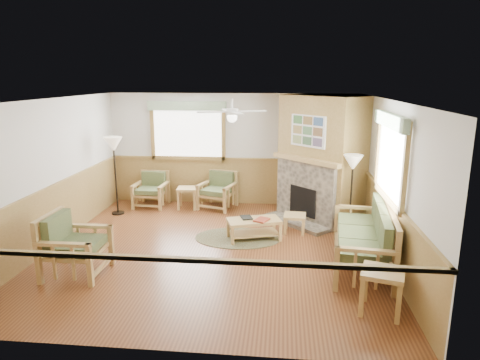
# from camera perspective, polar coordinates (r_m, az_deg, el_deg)

# --- Properties ---
(floor) EXTENTS (6.00, 6.00, 0.01)m
(floor) POSITION_cam_1_polar(r_m,az_deg,el_deg) (7.94, -3.42, -9.26)
(floor) COLOR brown
(floor) RESTS_ON ground
(ceiling) EXTENTS (6.00, 6.00, 0.01)m
(ceiling) POSITION_cam_1_polar(r_m,az_deg,el_deg) (7.33, -3.72, 10.64)
(ceiling) COLOR white
(ceiling) RESTS_ON floor
(wall_back) EXTENTS (6.00, 0.02, 2.70)m
(wall_back) POSITION_cam_1_polar(r_m,az_deg,el_deg) (10.43, -0.93, 4.07)
(wall_back) COLOR silver
(wall_back) RESTS_ON floor
(wall_front) EXTENTS (6.00, 0.02, 2.70)m
(wall_front) POSITION_cam_1_polar(r_m,az_deg,el_deg) (4.71, -9.46, -8.06)
(wall_front) COLOR silver
(wall_front) RESTS_ON floor
(wall_left) EXTENTS (0.02, 6.00, 2.70)m
(wall_left) POSITION_cam_1_polar(r_m,az_deg,el_deg) (8.52, -23.90, 0.74)
(wall_left) COLOR silver
(wall_left) RESTS_ON floor
(wall_right) EXTENTS (0.02, 6.00, 2.70)m
(wall_right) POSITION_cam_1_polar(r_m,az_deg,el_deg) (7.64, 19.24, -0.22)
(wall_right) COLOR silver
(wall_right) RESTS_ON floor
(wainscot) EXTENTS (6.00, 6.00, 1.10)m
(wainscot) POSITION_cam_1_polar(r_m,az_deg,el_deg) (7.74, -3.48, -5.47)
(wainscot) COLOR olive
(wainscot) RESTS_ON floor
(fireplace) EXTENTS (3.11, 3.11, 2.70)m
(fireplace) POSITION_cam_1_polar(r_m,az_deg,el_deg) (9.47, 10.83, 2.85)
(fireplace) COLOR olive
(fireplace) RESTS_ON floor
(window_back) EXTENTS (1.90, 0.16, 1.50)m
(window_back) POSITION_cam_1_polar(r_m,az_deg,el_deg) (10.45, -7.09, 10.50)
(window_back) COLOR white
(window_back) RESTS_ON wall_back
(window_right) EXTENTS (0.16, 1.90, 1.50)m
(window_right) POSITION_cam_1_polar(r_m,az_deg,el_deg) (7.26, 20.02, 8.49)
(window_right) COLOR white
(window_right) RESTS_ON wall_right
(ceiling_fan) EXTENTS (1.59, 1.59, 0.36)m
(ceiling_fan) POSITION_cam_1_polar(r_m,az_deg,el_deg) (7.58, -1.07, 10.46)
(ceiling_fan) COLOR white
(ceiling_fan) RESTS_ON ceiling
(sofa) EXTENTS (2.28, 1.15, 1.01)m
(sofa) POSITION_cam_1_polar(r_m,az_deg,el_deg) (7.44, 15.98, -7.16)
(sofa) COLOR tan
(sofa) RESTS_ON floor
(armchair_back_left) EXTENTS (0.77, 0.77, 0.82)m
(armchair_back_left) POSITION_cam_1_polar(r_m,az_deg,el_deg) (10.58, -11.80, -1.28)
(armchair_back_left) COLOR tan
(armchair_back_left) RESTS_ON floor
(armchair_back_right) EXTENTS (0.96, 0.96, 0.86)m
(armchair_back_right) POSITION_cam_1_polar(r_m,az_deg,el_deg) (10.23, -3.03, -1.41)
(armchair_back_right) COLOR tan
(armchair_back_right) RESTS_ON floor
(armchair_left) EXTENTS (0.89, 0.89, 0.99)m
(armchair_left) POSITION_cam_1_polar(r_m,az_deg,el_deg) (7.30, -21.06, -8.04)
(armchair_left) COLOR tan
(armchair_left) RESTS_ON floor
(coffee_table) EXTENTS (1.11, 0.79, 0.40)m
(coffee_table) POSITION_cam_1_polar(r_m,az_deg,el_deg) (8.32, 1.86, -6.60)
(coffee_table) COLOR tan
(coffee_table) RESTS_ON floor
(end_table_chairs) EXTENTS (0.49, 0.47, 0.51)m
(end_table_chairs) POSITION_cam_1_polar(r_m,az_deg,el_deg) (10.31, -7.04, -2.39)
(end_table_chairs) COLOR tan
(end_table_chairs) RESTS_ON floor
(end_table_sofa) EXTENTS (0.66, 0.65, 0.60)m
(end_table_sofa) POSITION_cam_1_polar(r_m,az_deg,el_deg) (6.16, 18.34, -13.91)
(end_table_sofa) COLOR tan
(end_table_sofa) RESTS_ON floor
(footstool) EXTENTS (0.46, 0.46, 0.38)m
(footstool) POSITION_cam_1_polar(r_m,az_deg,el_deg) (8.76, 7.29, -5.77)
(footstool) COLOR tan
(footstool) RESTS_ON floor
(braided_rug) EXTENTS (2.07, 2.07, 0.01)m
(braided_rug) POSITION_cam_1_polar(r_m,az_deg,el_deg) (8.44, -0.34, -7.73)
(braided_rug) COLOR brown
(braided_rug) RESTS_ON floor
(floor_lamp_left) EXTENTS (0.46, 0.46, 1.79)m
(floor_lamp_left) POSITION_cam_1_polar(r_m,az_deg,el_deg) (10.07, -16.26, 0.53)
(floor_lamp_left) COLOR black
(floor_lamp_left) RESTS_ON floor
(floor_lamp_right) EXTENTS (0.42, 0.42, 1.63)m
(floor_lamp_right) POSITION_cam_1_polar(r_m,az_deg,el_deg) (8.61, 14.58, -2.05)
(floor_lamp_right) COLOR black
(floor_lamp_right) RESTS_ON floor
(book_red) EXTENTS (0.33, 0.36, 0.03)m
(book_red) POSITION_cam_1_polar(r_m,az_deg,el_deg) (8.19, 2.90, -5.23)
(book_red) COLOR maroon
(book_red) RESTS_ON coffee_table
(book_dark) EXTENTS (0.28, 0.32, 0.03)m
(book_dark) POSITION_cam_1_polar(r_m,az_deg,el_deg) (8.33, 0.88, -4.94)
(book_dark) COLOR black
(book_dark) RESTS_ON coffee_table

